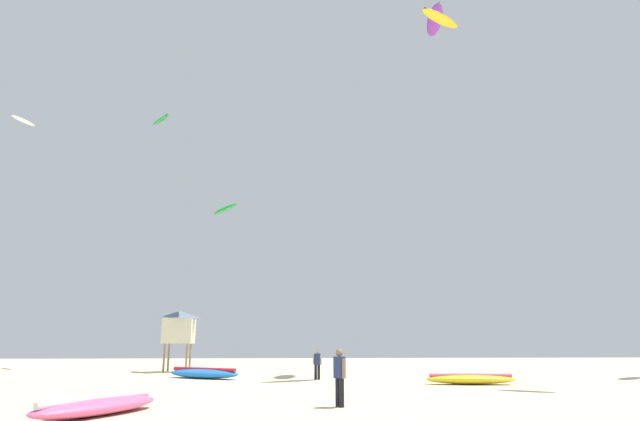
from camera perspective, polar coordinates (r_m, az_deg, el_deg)
person_foreground at (r=17.79m, az=2.10°, el=-16.85°), size 0.40×0.53×1.77m
person_midground at (r=30.58m, az=-0.30°, el=-15.80°), size 0.50×0.36×1.59m
kite_grounded_near at (r=28.00m, az=15.71°, el=-16.88°), size 4.39×1.70×0.52m
kite_grounded_mid at (r=32.17m, az=-12.26°, el=-16.55°), size 4.85×4.00×0.63m
kite_grounded_far at (r=17.02m, az=-22.51°, el=-18.62°), size 3.12×4.62×0.55m
lifeguard_tower at (r=39.72m, az=-14.73°, el=-11.84°), size 2.30×2.30×4.15m
kite_aloft_1 at (r=43.92m, az=-28.99°, el=8.34°), size 1.28×2.10×0.28m
kite_aloft_2 at (r=41.64m, az=-10.04°, el=0.17°), size 2.76×3.63×0.84m
kite_aloft_3 at (r=45.62m, az=12.07°, el=19.16°), size 1.61×4.38×1.09m
kite_aloft_4 at (r=52.75m, az=-16.56°, el=9.22°), size 2.43×2.84×0.67m
kite_aloft_6 at (r=40.96m, az=12.67°, el=19.28°), size 3.57×2.88×0.47m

